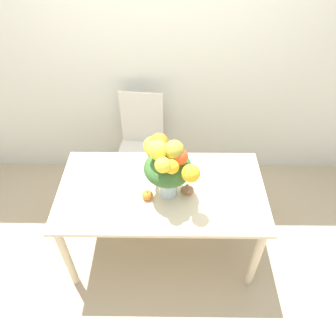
% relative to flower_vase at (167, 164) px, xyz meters
% --- Properties ---
extents(ground_plane, '(12.00, 12.00, 0.00)m').
position_rel_flower_vase_xyz_m(ground_plane, '(-0.04, 0.04, -1.04)').
color(ground_plane, tan).
extents(wall_back, '(8.00, 0.06, 2.70)m').
position_rel_flower_vase_xyz_m(wall_back, '(-0.04, 1.11, 0.31)').
color(wall_back, silver).
rests_on(wall_back, ground_plane).
extents(dining_table, '(1.52, 0.81, 0.74)m').
position_rel_flower_vase_xyz_m(dining_table, '(-0.04, 0.04, -0.39)').
color(dining_table, beige).
rests_on(dining_table, ground_plane).
extents(flower_vase, '(0.38, 0.39, 0.50)m').
position_rel_flower_vase_xyz_m(flower_vase, '(0.00, 0.00, 0.00)').
color(flower_vase, silver).
rests_on(flower_vase, dining_table).
extents(pumpkin, '(0.08, 0.08, 0.07)m').
position_rel_flower_vase_xyz_m(pumpkin, '(-0.14, -0.05, -0.26)').
color(pumpkin, orange).
rests_on(pumpkin, dining_table).
extents(turkey_figurine, '(0.10, 0.13, 0.08)m').
position_rel_flower_vase_xyz_m(turkey_figurine, '(0.15, 0.01, -0.25)').
color(turkey_figurine, '#936642').
rests_on(turkey_figurine, dining_table).
extents(dining_chair_near_window, '(0.46, 0.46, 1.02)m').
position_rel_flower_vase_xyz_m(dining_chair_near_window, '(-0.26, 0.81, -0.52)').
color(dining_chair_near_window, silver).
rests_on(dining_chair_near_window, ground_plane).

